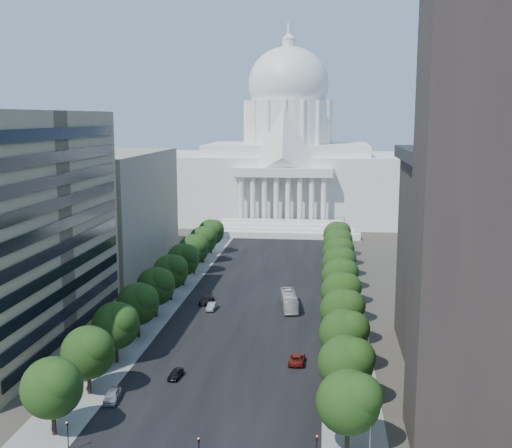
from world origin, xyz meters
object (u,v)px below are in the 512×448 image
(car_dark_a, at_px, (176,374))
(city_bus, at_px, (289,301))
(car_silver, at_px, (212,306))
(car_dark_b, at_px, (206,300))
(car_parked, at_px, (112,396))
(car_red, at_px, (297,359))

(car_dark_a, xyz_separation_m, city_bus, (14.90, 37.71, 0.99))
(car_dark_a, relative_size, car_silver, 0.88)
(city_bus, bearing_deg, car_dark_b, 167.31)
(car_dark_b, distance_m, car_parked, 48.18)
(car_red, bearing_deg, car_parked, 35.86)
(car_dark_a, distance_m, car_red, 19.60)
(car_dark_b, relative_size, city_bus, 0.47)
(car_dark_a, relative_size, city_bus, 0.33)
(car_parked, bearing_deg, city_bus, 58.73)
(car_silver, xyz_separation_m, car_parked, (-6.10, -43.59, 0.07))
(car_dark_b, xyz_separation_m, car_parked, (-4.16, -48.00, -0.00))
(car_parked, bearing_deg, car_silver, 75.90)
(car_dark_b, distance_m, city_bus, 17.72)
(car_dark_a, relative_size, car_red, 0.74)
(city_bus, bearing_deg, car_silver, -177.34)
(car_silver, bearing_deg, car_dark_b, 116.47)
(car_red, distance_m, city_bus, 29.89)
(car_dark_a, relative_size, car_dark_b, 0.71)
(car_red, relative_size, car_parked, 1.11)
(city_bus, bearing_deg, car_red, -91.98)
(car_red, distance_m, car_dark_b, 37.44)
(car_red, xyz_separation_m, city_bus, (-2.99, 29.72, 0.92))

